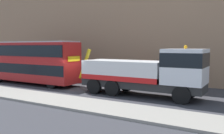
# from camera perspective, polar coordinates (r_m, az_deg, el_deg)

# --- Properties ---
(ground_plane) EXTENTS (120.00, 120.00, 0.00)m
(ground_plane) POSITION_cam_1_polar(r_m,az_deg,el_deg) (20.62, -7.50, -5.25)
(ground_plane) COLOR #38383D
(near_kerb) EXTENTS (60.00, 2.80, 0.15)m
(near_kerb) POSITION_cam_1_polar(r_m,az_deg,el_deg) (17.56, -16.07, -6.92)
(near_kerb) COLOR gray
(near_kerb) RESTS_ON ground_plane
(building_facade) EXTENTS (60.00, 1.50, 16.00)m
(building_facade) POSITION_cam_1_polar(r_m,az_deg,el_deg) (26.53, 2.00, 14.55)
(building_facade) COLOR #9E7A5B
(building_facade) RESTS_ON ground_plane
(recovery_tow_truck) EXTENTS (10.14, 2.65, 3.67)m
(recovery_tow_truck) POSITION_cam_1_polar(r_m,az_deg,el_deg) (17.66, 8.03, -1.18)
(recovery_tow_truck) COLOR #2D2D2D
(recovery_tow_truck) RESTS_ON ground_plane
(double_decker_bus) EXTENTS (11.05, 2.56, 4.06)m
(double_decker_bus) POSITION_cam_1_polar(r_m,az_deg,el_deg) (24.95, -18.65, 1.45)
(double_decker_bus) COLOR #AD1E1E
(double_decker_bus) RESTS_ON ground_plane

